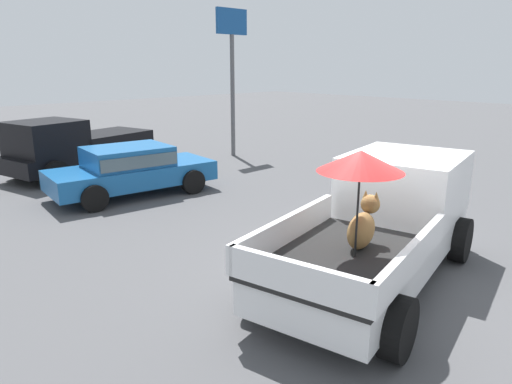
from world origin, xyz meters
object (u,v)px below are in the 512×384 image
Objects in this scene: parked_sedan_far at (131,168)px; motel_sign at (232,55)px; pickup_truck_main at (385,219)px; pickup_truck_red at (75,147)px.

motel_sign is at bearing 29.36° from parked_sedan_far.
motel_sign reaches higher than parked_sedan_far.
parked_sedan_far is (-0.50, 7.35, -0.22)m from pickup_truck_main.
pickup_truck_red is (-0.45, 10.88, -0.09)m from pickup_truck_main.
pickup_truck_main is 7.37m from parked_sedan_far.
motel_sign reaches higher than pickup_truck_main.
pickup_truck_red reaches higher than parked_sedan_far.
pickup_truck_red is 3.54m from parked_sedan_far.
parked_sedan_far is at bearing -157.72° from motel_sign.
pickup_truck_red is at bearing 80.94° from pickup_truck_main.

